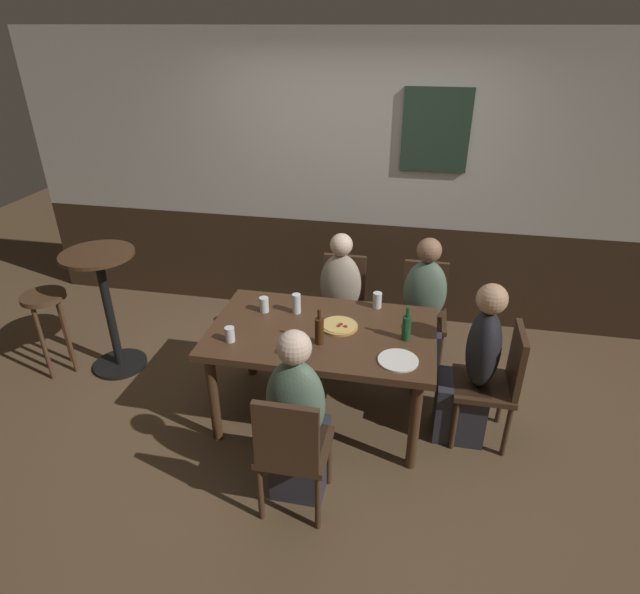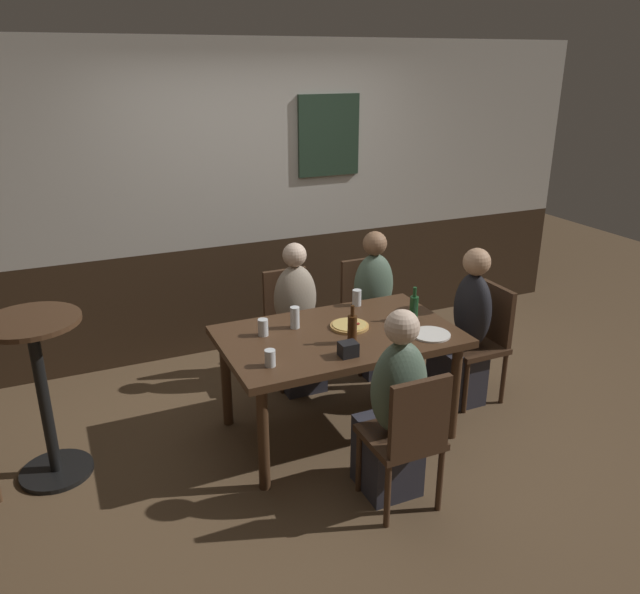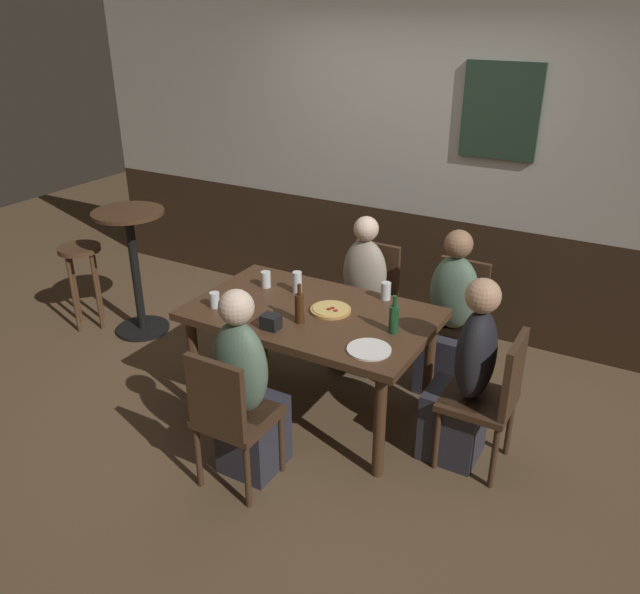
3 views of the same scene
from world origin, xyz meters
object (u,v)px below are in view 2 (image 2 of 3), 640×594
at_px(pint_glass_stout, 295,319).
at_px(beer_bottle_green, 414,307).
at_px(pint_glass_amber, 263,328).
at_px(chair_right_far, 366,306).
at_px(beer_glass_tall, 357,298).
at_px(person_mid_far, 298,328).
at_px(chair_mid_near, 408,434).
at_px(plate_white_large, 431,334).
at_px(person_head_east, 465,339).
at_px(chair_mid_far, 290,319).
at_px(condiment_caddy, 348,349).
at_px(pizza, 349,326).
at_px(beer_glass_half, 270,359).
at_px(person_mid_near, 393,419).
at_px(dining_table, 339,345).
at_px(beer_bottle_brown, 352,328).
at_px(chair_head_east, 482,336).
at_px(person_right_far, 375,313).
at_px(side_bar_table, 42,386).

xyz_separation_m(pint_glass_stout, beer_bottle_green, (0.80, -0.21, 0.03)).
bearing_deg(pint_glass_amber, chair_right_far, 32.03).
bearing_deg(beer_glass_tall, person_mid_far, 135.54).
xyz_separation_m(chair_mid_near, plate_white_large, (0.54, 0.61, 0.25)).
distance_m(chair_right_far, person_head_east, 0.96).
bearing_deg(chair_mid_far, condiment_caddy, -94.40).
xyz_separation_m(pizza, condiment_caddy, (-0.20, -0.38, 0.03)).
distance_m(chair_mid_far, beer_glass_half, 1.31).
distance_m(pint_glass_stout, beer_bottle_green, 0.83).
bearing_deg(person_mid_far, person_mid_near, -90.00).
xyz_separation_m(dining_table, beer_bottle_brown, (0.01, -0.17, 0.18)).
bearing_deg(person_mid_far, dining_table, -90.00).
distance_m(chair_head_east, person_head_east, 0.16).
bearing_deg(chair_right_far, beer_glass_half, -137.50).
distance_m(chair_mid_near, plate_white_large, 0.85).
bearing_deg(person_head_east, pizza, 176.48).
distance_m(person_right_far, person_mid_near, 1.61).
distance_m(chair_head_east, beer_bottle_green, 0.71).
relative_size(person_head_east, beer_glass_tall, 10.02).
relative_size(person_mid_near, side_bar_table, 1.13).
relative_size(pint_glass_amber, beer_bottle_green, 0.47).
height_order(beer_bottle_green, plate_white_large, beer_bottle_green).
distance_m(person_right_far, pizza, 0.92).
bearing_deg(beer_glass_half, person_mid_far, 59.92).
distance_m(chair_right_far, person_mid_far, 0.70).
relative_size(person_mid_far, beer_bottle_brown, 4.54).
height_order(chair_mid_near, beer_glass_tall, chair_mid_near).
height_order(person_right_far, condiment_caddy, person_right_far).
distance_m(chair_mid_far, pint_glass_amber, 0.90).
xyz_separation_m(person_mid_far, pint_glass_amber, (-0.47, -0.56, 0.31)).
bearing_deg(pizza, beer_glass_half, -155.01).
bearing_deg(person_head_east, beer_bottle_green, -179.14).
xyz_separation_m(person_right_far, beer_glass_half, (-1.25, -0.99, 0.29)).
bearing_deg(side_bar_table, pizza, -6.34).
distance_m(chair_mid_far, beer_glass_tall, 0.67).
distance_m(person_right_far, beer_bottle_brown, 1.17).
bearing_deg(beer_bottle_brown, pint_glass_amber, 144.77).
xyz_separation_m(person_right_far, condiment_caddy, (-0.78, -1.05, 0.29)).
xyz_separation_m(person_right_far, beer_bottle_brown, (-0.67, -0.89, 0.35)).
bearing_deg(pint_glass_amber, beer_bottle_brown, -35.23).
bearing_deg(beer_glass_tall, chair_right_far, 54.85).
bearing_deg(chair_mid_near, person_mid_far, 90.00).
bearing_deg(person_mid_far, chair_mid_far, 90.00).
height_order(pint_glass_amber, beer_bottle_brown, beer_bottle_brown).
bearing_deg(condiment_caddy, chair_mid_near, -80.55).
bearing_deg(person_right_far, person_head_east, -64.43).
distance_m(pizza, side_bar_table, 1.95).
bearing_deg(beer_glass_half, person_head_east, 9.20).
xyz_separation_m(plate_white_large, condiment_caddy, (-0.63, -0.05, 0.04)).
distance_m(person_mid_far, beer_glass_tall, 0.56).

